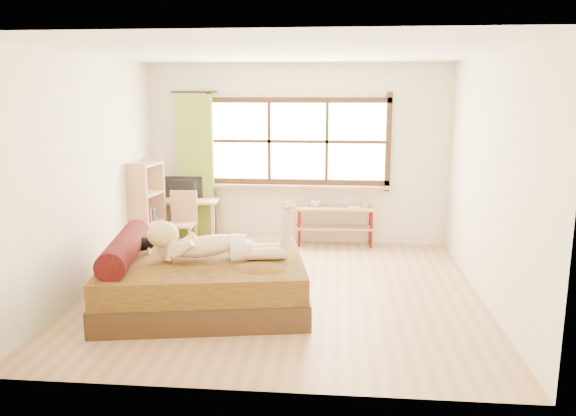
# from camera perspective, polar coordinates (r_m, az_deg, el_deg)

# --- Properties ---
(floor) EXTENTS (4.50, 4.50, 0.00)m
(floor) POSITION_cam_1_polar(r_m,az_deg,el_deg) (6.61, -0.50, -8.42)
(floor) COLOR #9E754C
(floor) RESTS_ON ground
(ceiling) EXTENTS (4.50, 4.50, 0.00)m
(ceiling) POSITION_cam_1_polar(r_m,az_deg,el_deg) (6.23, -0.54, 15.61)
(ceiling) COLOR white
(ceiling) RESTS_ON wall_back
(wall_back) EXTENTS (4.50, 0.00, 4.50)m
(wall_back) POSITION_cam_1_polar(r_m,az_deg,el_deg) (8.50, 1.02, 5.44)
(wall_back) COLOR silver
(wall_back) RESTS_ON floor
(wall_front) EXTENTS (4.50, 0.00, 4.50)m
(wall_front) POSITION_cam_1_polar(r_m,az_deg,el_deg) (4.08, -3.71, -1.39)
(wall_front) COLOR silver
(wall_front) RESTS_ON floor
(wall_left) EXTENTS (0.00, 4.50, 4.50)m
(wall_left) POSITION_cam_1_polar(r_m,az_deg,el_deg) (6.88, -19.54, 3.29)
(wall_left) COLOR silver
(wall_left) RESTS_ON floor
(wall_right) EXTENTS (0.00, 4.50, 4.50)m
(wall_right) POSITION_cam_1_polar(r_m,az_deg,el_deg) (6.45, 19.80, 2.77)
(wall_right) COLOR silver
(wall_right) RESTS_ON floor
(window) EXTENTS (2.80, 0.16, 1.46)m
(window) POSITION_cam_1_polar(r_m,az_deg,el_deg) (8.46, 1.01, 6.49)
(window) COLOR #FFEDBF
(window) RESTS_ON wall_back
(curtain) EXTENTS (0.55, 0.10, 2.20)m
(curtain) POSITION_cam_1_polar(r_m,az_deg,el_deg) (8.66, -9.35, 4.07)
(curtain) COLOR #5C7B21
(curtain) RESTS_ON wall_back
(bed) EXTENTS (2.39, 2.04, 0.81)m
(bed) POSITION_cam_1_polar(r_m,az_deg,el_deg) (6.19, -8.94, -7.18)
(bed) COLOR #321E0F
(bed) RESTS_ON floor
(woman) EXTENTS (1.54, 0.68, 0.64)m
(woman) POSITION_cam_1_polar(r_m,az_deg,el_deg) (5.95, -7.32, -2.26)
(woman) COLOR #D9AC8C
(woman) RESTS_ON bed
(kitten) EXTENTS (0.34, 0.18, 0.26)m
(kitten) POSITION_cam_1_polar(r_m,az_deg,el_deg) (6.37, -14.65, -3.38)
(kitten) COLOR black
(kitten) RESTS_ON bed
(desk) EXTENTS (1.12, 0.52, 0.70)m
(desk) POSITION_cam_1_polar(r_m,az_deg,el_deg) (8.63, -10.68, 0.32)
(desk) COLOR tan
(desk) RESTS_ON floor
(monitor) EXTENTS (0.57, 0.08, 0.33)m
(monitor) POSITION_cam_1_polar(r_m,az_deg,el_deg) (8.63, -10.65, 2.05)
(monitor) COLOR black
(monitor) RESTS_ON desk
(chair) EXTENTS (0.39, 0.39, 0.87)m
(chair) POSITION_cam_1_polar(r_m,az_deg,el_deg) (8.28, -10.67, -1.00)
(chair) COLOR tan
(chair) RESTS_ON floor
(pipe_shelf) EXTENTS (1.18, 0.33, 0.66)m
(pipe_shelf) POSITION_cam_1_polar(r_m,az_deg,el_deg) (8.45, 4.88, -0.96)
(pipe_shelf) COLOR tan
(pipe_shelf) RESTS_ON floor
(cup) EXTENTS (0.13, 0.13, 0.10)m
(cup) POSITION_cam_1_polar(r_m,az_deg,el_deg) (8.42, 2.78, 0.46)
(cup) COLOR gray
(cup) RESTS_ON pipe_shelf
(book) EXTENTS (0.18, 0.24, 0.02)m
(book) POSITION_cam_1_polar(r_m,az_deg,el_deg) (8.42, 6.18, 0.11)
(book) COLOR gray
(book) RESTS_ON pipe_shelf
(bookshelf) EXTENTS (0.40, 0.61, 1.33)m
(bookshelf) POSITION_cam_1_polar(r_m,az_deg,el_deg) (8.16, -14.21, 0.01)
(bookshelf) COLOR tan
(bookshelf) RESTS_ON floor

